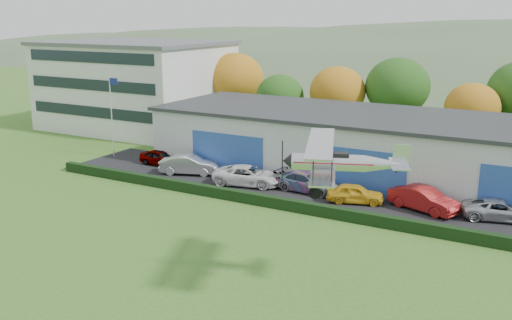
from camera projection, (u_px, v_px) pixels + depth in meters
The scene contains 16 objects.
ground at pixel (110, 301), 27.77m from camera, with size 300.00×300.00×0.00m, color #366921.
apron at pixel (330, 194), 44.13m from camera, with size 48.00×9.00×0.05m, color black.
hedge at pixel (305, 208), 39.97m from camera, with size 46.00×0.60×0.80m, color black.
hangar at pixel (384, 146), 48.44m from camera, with size 40.60×12.60×5.30m.
office_block at pixel (136, 85), 69.31m from camera, with size 20.60×15.60×10.40m.
flagpole at pixel (112, 108), 54.58m from camera, with size 1.05×0.10×8.00m.
tree_belt at pixel (383, 91), 60.37m from camera, with size 75.70×13.22×10.12m.
distant_hills at pixel (471, 118), 151.59m from camera, with size 430.00×196.00×56.00m.
car_0 at pixel (160, 158), 52.44m from camera, with size 1.63×4.06×1.38m, color gray.
car_1 at pixel (189, 165), 49.48m from camera, with size 1.77×5.09×1.68m, color silver.
car_2 at pixel (248, 176), 46.31m from camera, with size 2.59×5.62×1.56m, color silver.
car_3 at pixel (307, 182), 44.59m from camera, with size 2.11×5.20×1.51m, color gray.
car_4 at pixel (355, 193), 41.95m from camera, with size 1.66×4.14×1.41m, color gold.
car_5 at pixel (424, 199), 40.25m from camera, with size 1.76×5.04×1.66m, color maroon.
car_6 at pixel (500, 210), 38.48m from camera, with size 2.27×4.92×1.37m, color silver.
biplane at pixel (339, 161), 27.35m from camera, with size 6.10×6.86×2.59m.
Camera 1 is at (18.46, -18.58, 13.50)m, focal length 40.16 mm.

